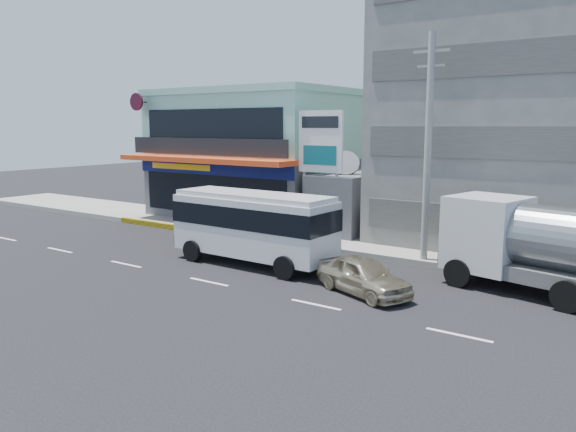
% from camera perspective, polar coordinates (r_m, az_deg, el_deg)
% --- Properties ---
extents(ground, '(120.00, 120.00, 0.00)m').
position_cam_1_polar(ground, '(22.61, -8.05, -6.65)').
color(ground, black).
rests_on(ground, ground).
extents(sidewalk, '(70.00, 5.00, 0.30)m').
position_cam_1_polar(sidewalk, '(27.89, 13.26, -3.45)').
color(sidewalk, gray).
rests_on(sidewalk, ground).
extents(shop_building, '(12.40, 11.70, 8.00)m').
position_cam_1_polar(shop_building, '(37.65, -2.68, 5.93)').
color(shop_building, '#46454A').
rests_on(shop_building, ground).
extents(concrete_building, '(16.00, 12.00, 14.00)m').
position_cam_1_polar(concrete_building, '(31.28, 26.25, 9.85)').
color(concrete_building, gray).
rests_on(concrete_building, ground).
extents(gap_structure, '(3.00, 6.00, 3.50)m').
position_cam_1_polar(gap_structure, '(31.91, 6.67, 1.23)').
color(gap_structure, '#46454A').
rests_on(gap_structure, ground).
extents(satellite_dish, '(1.50, 1.50, 0.15)m').
position_cam_1_polar(satellite_dish, '(30.83, 5.85, 4.38)').
color(satellite_dish, slate).
rests_on(satellite_dish, gap_structure).
extents(billboard, '(2.60, 0.18, 6.90)m').
position_cam_1_polar(billboard, '(29.45, 3.33, 6.83)').
color(billboard, gray).
rests_on(billboard, ground).
extents(utility_pole_near, '(1.60, 0.30, 10.00)m').
position_cam_1_polar(utility_pole_near, '(24.94, 14.03, 6.65)').
color(utility_pole_near, '#999993').
rests_on(utility_pole_near, ground).
extents(minibus, '(7.72, 2.84, 3.21)m').
position_cam_1_polar(minibus, '(24.80, -3.54, -0.63)').
color(minibus, silver).
rests_on(minibus, ground).
extents(sedan, '(4.39, 3.05, 1.39)m').
position_cam_1_polar(sedan, '(20.87, 7.66, -6.02)').
color(sedan, beige).
rests_on(sedan, ground).
extents(tanker_truck, '(9.06, 4.36, 3.44)m').
position_cam_1_polar(tanker_truck, '(22.08, 25.70, -2.95)').
color(tanker_truck, silver).
rests_on(tanker_truck, ground).
extents(motorcycle_rider, '(1.79, 1.25, 2.18)m').
position_cam_1_polar(motorcycle_rider, '(30.09, -5.07, -1.21)').
color(motorcycle_rider, '#62110E').
rests_on(motorcycle_rider, ground).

